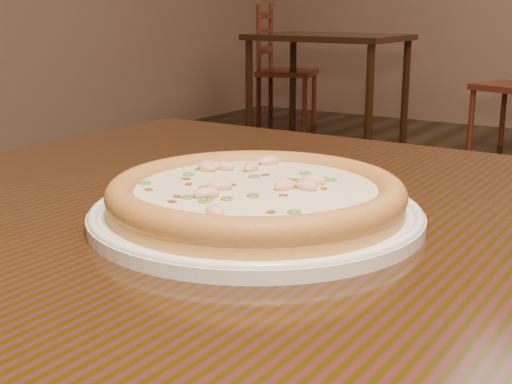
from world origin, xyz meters
The scene contains 5 objects.
hero_table centered at (-0.04, -0.65, 0.65)m, with size 1.20×0.80×0.75m.
plate centered at (-0.16, -0.70, 0.76)m, with size 0.31×0.31×0.02m.
pizza centered at (-0.16, -0.70, 0.78)m, with size 0.28×0.28×0.03m.
bg_table_left centered at (-2.08, 3.16, 0.65)m, with size 1.00×0.70×0.75m.
chair_a centered at (-2.70, 3.55, 0.44)m, with size 0.53×0.53×0.95m.
Camera 1 is at (0.19, -1.24, 0.95)m, focal length 50.00 mm.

